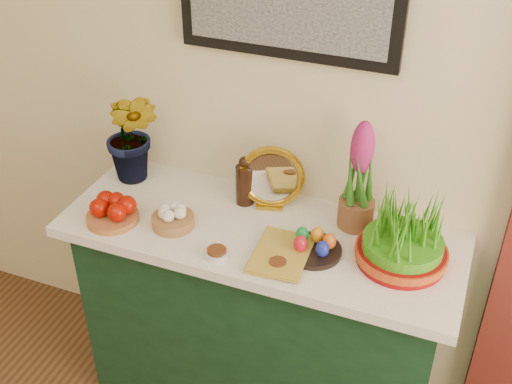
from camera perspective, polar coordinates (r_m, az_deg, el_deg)
sideboard at (r=2.54m, az=0.42°, el=-11.61°), size 1.30×0.45×0.85m
tablecloth at (r=2.24m, az=0.47°, el=-3.59°), size 1.40×0.55×0.04m
hyacinth_green at (r=2.41m, az=-11.07°, el=6.25°), size 0.26×0.22×0.51m
apple_bowl at (r=2.30m, az=-12.71°, el=-1.71°), size 0.20×0.20×0.09m
garlic_basket at (r=2.24m, az=-7.41°, el=-2.27°), size 0.16×0.16×0.08m
vinegar_cruet at (r=2.31m, az=-1.01°, el=0.83°), size 0.07×0.07×0.19m
mirror at (r=2.28m, az=1.39°, el=1.23°), size 0.25×0.12×0.24m
book at (r=2.11m, az=-0.08°, el=-5.00°), size 0.17×0.24×0.03m
spice_dish_left at (r=2.10m, az=-3.50°, el=-5.45°), size 0.08×0.08×0.03m
spice_dish_right at (r=2.06m, az=1.95°, el=-6.47°), size 0.07×0.07×0.03m
egg_plate at (r=2.11m, az=5.16°, el=-4.79°), size 0.19×0.19×0.08m
hyacinth_pink at (r=2.17m, az=9.15°, el=0.99°), size 0.12×0.12×0.41m
wheatgrass_sabzeh at (r=2.07m, az=13.03°, el=-3.76°), size 0.30×0.30×0.24m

